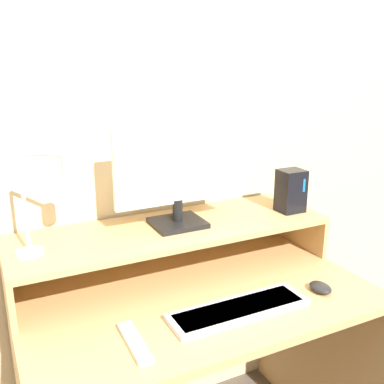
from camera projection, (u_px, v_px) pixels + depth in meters
wall_back at (148, 130)px, 1.71m from camera, size 6.00×0.05×2.50m
desk at (194, 349)px, 1.57m from camera, size 1.15×0.72×0.76m
monitor_shelf at (172, 233)px, 1.62m from camera, size 1.15×0.36×0.17m
monitor at (177, 174)px, 1.57m from camera, size 0.46×0.16×0.36m
desk_lamp at (48, 198)px, 1.32m from camera, size 0.19×0.16×0.32m
router_dock at (291, 191)px, 1.75m from camera, size 0.10×0.09×0.17m
keyboard at (239, 309)px, 1.38m from camera, size 0.45×0.13×0.02m
mouse at (320, 287)px, 1.50m from camera, size 0.06×0.08×0.03m
remote_control at (135, 343)px, 1.22m from camera, size 0.04×0.19×0.02m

